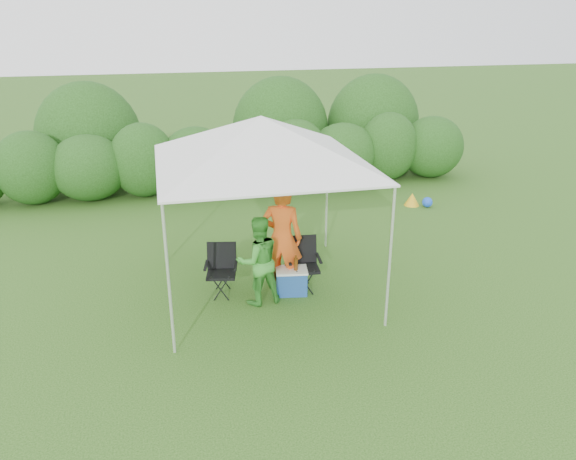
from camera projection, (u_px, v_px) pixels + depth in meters
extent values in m
plane|color=#37621F|center=(270.00, 304.00, 8.72)|extent=(70.00, 70.00, 0.00)
ellipsoid|color=#25531A|center=(31.00, 168.00, 12.90)|extent=(1.65, 1.40, 1.73)
cylinder|color=#382616|center=(36.00, 197.00, 13.17)|extent=(0.12, 0.12, 0.30)
ellipsoid|color=#25531A|center=(88.00, 168.00, 13.20)|extent=(1.80, 1.53, 1.57)
cylinder|color=#382616|center=(92.00, 194.00, 13.43)|extent=(0.12, 0.12, 0.30)
ellipsoid|color=#25531A|center=(143.00, 160.00, 13.42)|extent=(1.58, 1.34, 1.80)
cylinder|color=#382616|center=(146.00, 190.00, 13.70)|extent=(0.12, 0.12, 0.30)
ellipsoid|color=#25531A|center=(196.00, 160.00, 13.72)|extent=(1.73, 1.47, 1.65)
cylinder|color=#382616|center=(198.00, 187.00, 13.96)|extent=(0.12, 0.12, 0.30)
ellipsoid|color=#25531A|center=(247.00, 160.00, 14.01)|extent=(1.50, 1.28, 1.50)
cylinder|color=#382616|center=(247.00, 183.00, 14.23)|extent=(0.12, 0.12, 0.30)
ellipsoid|color=#25531A|center=(296.00, 153.00, 14.23)|extent=(1.65, 1.40, 1.73)
cylinder|color=#382616|center=(295.00, 180.00, 14.49)|extent=(0.12, 0.12, 0.30)
ellipsoid|color=#25531A|center=(343.00, 153.00, 14.53)|extent=(1.80, 1.53, 1.57)
cylinder|color=#382616|center=(342.00, 177.00, 14.76)|extent=(0.12, 0.12, 0.30)
ellipsoid|color=#25531A|center=(388.00, 147.00, 14.75)|extent=(1.57, 1.34, 1.80)
cylinder|color=#382616|center=(386.00, 174.00, 15.03)|extent=(0.12, 0.12, 0.30)
ellipsoid|color=#25531A|center=(432.00, 147.00, 15.04)|extent=(1.72, 1.47, 1.65)
cylinder|color=#382616|center=(430.00, 171.00, 15.29)|extent=(0.12, 0.12, 0.30)
cylinder|color=silver|center=(169.00, 282.00, 7.11)|extent=(0.04, 0.04, 2.10)
cylinder|color=silver|center=(390.00, 259.00, 7.74)|extent=(0.04, 0.04, 2.10)
cylinder|color=silver|center=(163.00, 206.00, 9.83)|extent=(0.04, 0.04, 2.10)
cylinder|color=silver|center=(327.00, 194.00, 10.46)|extent=(0.04, 0.04, 2.10)
cube|color=white|center=(262.00, 164.00, 8.39)|extent=(3.10, 3.10, 0.03)
pyramid|color=white|center=(261.00, 140.00, 8.26)|extent=(3.10, 3.10, 0.70)
cube|color=black|center=(304.00, 268.00, 9.04)|extent=(0.51, 0.47, 0.05)
cube|color=black|center=(302.00, 249.00, 9.13)|extent=(0.48, 0.17, 0.45)
cube|color=black|center=(289.00, 260.00, 8.95)|extent=(0.08, 0.40, 0.03)
cube|color=black|center=(319.00, 258.00, 9.01)|extent=(0.08, 0.40, 0.03)
cylinder|color=black|center=(293.00, 285.00, 8.90)|extent=(0.02, 0.02, 0.38)
cylinder|color=black|center=(318.00, 283.00, 8.95)|extent=(0.02, 0.02, 0.38)
cylinder|color=black|center=(290.00, 274.00, 9.26)|extent=(0.02, 0.02, 0.38)
cylinder|color=black|center=(313.00, 273.00, 9.32)|extent=(0.02, 0.02, 0.38)
cube|color=black|center=(221.00, 274.00, 8.87)|extent=(0.52, 0.50, 0.04)
cube|color=black|center=(222.00, 255.00, 8.96)|extent=(0.47, 0.21, 0.43)
cube|color=black|center=(206.00, 265.00, 8.81)|extent=(0.12, 0.38, 0.03)
cube|color=black|center=(236.00, 265.00, 8.82)|extent=(0.12, 0.38, 0.03)
cylinder|color=black|center=(209.00, 290.00, 8.76)|extent=(0.02, 0.02, 0.36)
cylinder|color=black|center=(233.00, 290.00, 8.77)|extent=(0.02, 0.02, 0.36)
cylinder|color=black|center=(211.00, 279.00, 9.11)|extent=(0.02, 0.02, 0.36)
cylinder|color=black|center=(234.00, 279.00, 9.12)|extent=(0.02, 0.02, 0.36)
imported|color=#EA561A|center=(282.00, 238.00, 8.88)|extent=(0.76, 0.64, 1.79)
imported|color=green|center=(258.00, 261.00, 8.52)|extent=(0.77, 0.65, 1.42)
cube|color=#204A96|center=(292.00, 282.00, 8.99)|extent=(0.52, 0.41, 0.39)
cube|color=silver|center=(292.00, 270.00, 8.92)|extent=(0.55, 0.44, 0.03)
cylinder|color=#592D0C|center=(296.00, 263.00, 8.84)|extent=(0.07, 0.07, 0.25)
cone|color=gold|center=(412.00, 199.00, 13.05)|extent=(0.35, 0.35, 0.29)
sphere|color=blue|center=(427.00, 202.00, 12.95)|extent=(0.24, 0.24, 0.24)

